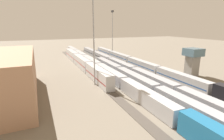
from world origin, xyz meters
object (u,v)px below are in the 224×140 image
Objects in this scene: train_on_track_5 at (82,62)px; train_on_track_2 at (120,65)px; train_on_track_0 at (140,64)px; control_tower at (193,60)px; train_on_track_3 at (135,80)px; light_mast_0 at (112,27)px; light_mast_1 at (93,28)px; train_on_track_4 at (98,66)px; maintenance_shed at (6,77)px.

train_on_track_2 is (-11.31, -15.00, -0.59)m from train_on_track_5.
train_on_track_0 is 23.22m from control_tower.
train_on_track_3 is 67.19m from light_mast_0.
train_on_track_2 is at bearing 86.23° from train_on_track_0.
train_on_track_0 is at bearing -35.54° from train_on_track_3.
light_mast_1 reaches higher than train_on_track_5.
train_on_track_5 is 0.51× the size of train_on_track_4.
light_mast_0 is 0.79× the size of maintenance_shed.
train_on_track_0 is (21.00, -15.00, 0.08)m from train_on_track_3.
light_mast_0 reaches higher than train_on_track_5.
train_on_track_2 is at bearing 161.32° from light_mast_0.
train_on_track_0 is (-11.97, -25.00, -0.54)m from train_on_track_5.
train_on_track_0 is 0.96× the size of train_on_track_2.
train_on_track_3 is 27.82m from control_tower.
light_mast_0 is 63.77m from light_mast_1.
light_mast_1 is (6.52, 12.01, 17.01)m from train_on_track_3.
control_tower is at bearing -96.73° from light_mast_1.
train_on_track_2 is 4.08× the size of light_mast_0.
maintenance_shed is (-16.48, 52.59, 4.24)m from train_on_track_0.
train_on_track_0 is 10.02m from train_on_track_2.
train_on_track_0 is at bearing -93.77° from train_on_track_2.
light_mast_0 is at bearing -44.38° from train_on_track_5.
maintenance_shed reaches higher than train_on_track_5.
train_on_track_4 is at bearing 77.84° from train_on_track_2.
control_tower is at bearing -86.08° from train_on_track_3.
maintenance_shed is 65.02m from control_tower.
train_on_track_0 is 44.68m from light_mast_0.
maintenance_shed is at bearing 87.68° from control_tower.
train_on_track_3 is 25.80m from train_on_track_0.
train_on_track_2 is (21.65, -5.00, 0.03)m from train_on_track_3.
train_on_track_0 reaches higher than train_on_track_3.
control_tower reaches higher than train_on_track_3.
light_mast_1 reaches higher than train_on_track_0.
train_on_track_4 is 1.21× the size of train_on_track_0.
train_on_track_0 is at bearing -98.01° from train_on_track_4.
light_mast_0 is at bearing -44.25° from maintenance_shed.
train_on_track_0 reaches higher than train_on_track_2.
train_on_track_4 is 4.59× the size of light_mast_1.
train_on_track_3 and train_on_track_2 have the same top height.
train_on_track_3 is (-32.97, -10.00, -0.61)m from train_on_track_5.
train_on_track_5 is 1.92× the size of maintenance_shed.
control_tower is (-19.12, -12.38, 4.48)m from train_on_track_0.
train_on_track_5 is at bearing -4.34° from light_mast_1.
control_tower reaches higher than train_on_track_4.
maintenance_shed is (4.51, 37.59, 4.32)m from train_on_track_3.
light_mast_1 reaches higher than train_on_track_2.
train_on_track_5 is 2.43× the size of light_mast_0.
train_on_track_5 is 2.36× the size of light_mast_1.
train_on_track_3 is 0.51× the size of train_on_track_4.
light_mast_0 is at bearing -31.65° from train_on_track_4.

